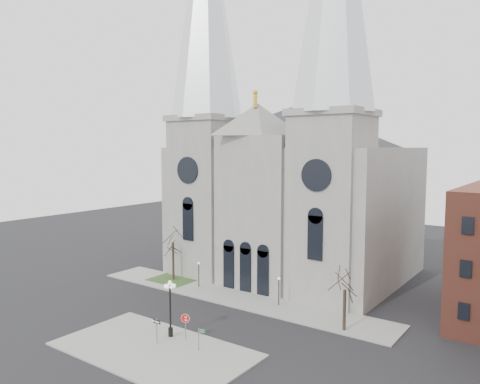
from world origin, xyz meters
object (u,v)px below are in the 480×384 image
Objects in this scene: stop_sign at (186,321)px; street_name_sign at (200,337)px; globe_lamp at (170,301)px; one_way_sign at (157,327)px.

stop_sign reaches higher than street_name_sign.
one_way_sign is (0.07, -1.85, -1.87)m from globe_lamp.
stop_sign is 1.21× the size of street_name_sign.
stop_sign is 2.35m from globe_lamp.
street_name_sign is at bearing -9.45° from globe_lamp.
globe_lamp is at bearing -171.82° from stop_sign.
stop_sign is 2.88m from street_name_sign.
stop_sign is 1.07× the size of one_way_sign.
globe_lamp is at bearing 92.14° from one_way_sign.
stop_sign is at bearing 54.47° from one_way_sign.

